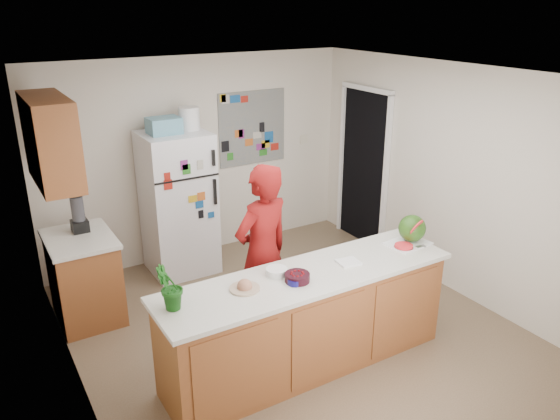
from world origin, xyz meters
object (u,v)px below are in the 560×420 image
refrigerator (178,204)px  watermelon (412,228)px  person (263,254)px  cherry_bowl (297,277)px

refrigerator → watermelon: refrigerator is taller
refrigerator → watermelon: size_ratio=6.56×
person → cherry_bowl: 0.69m
person → watermelon: (1.30, -0.59, 0.19)m
person → watermelon: bearing=142.2°
cherry_bowl → refrigerator: bearing=92.4°
refrigerator → person: (0.16, -1.75, 0.02)m
refrigerator → watermelon: 2.77m
refrigerator → person: bearing=-84.9°
refrigerator → person: person is taller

